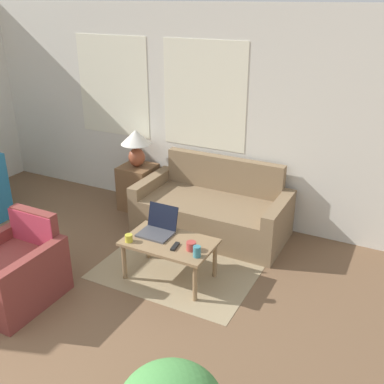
{
  "coord_description": "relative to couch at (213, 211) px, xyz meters",
  "views": [
    {
      "loc": [
        2.94,
        -1.33,
        2.66
      ],
      "look_at": [
        0.96,
        2.55,
        0.75
      ],
      "focal_mm": 42.0,
      "sensor_mm": 36.0,
      "label": 1
    }
  ],
  "objects": [
    {
      "name": "wall_back",
      "position": [
        -0.94,
        0.45,
        1.04
      ],
      "size": [
        6.4,
        0.06,
        2.6
      ],
      "color": "silver",
      "rests_on": "ground_plane"
    },
    {
      "name": "side_table",
      "position": [
        -1.17,
        0.13,
        0.04
      ],
      "size": [
        0.43,
        0.43,
        0.6
      ],
      "color": "brown",
      "rests_on": "ground_plane"
    },
    {
      "name": "laptop",
      "position": [
        -0.15,
        -1.02,
        0.22
      ],
      "size": [
        0.33,
        0.33,
        0.27
      ],
      "color": "#47474C",
      "rests_on": "coffee_table"
    },
    {
      "name": "coffee_table",
      "position": [
        0.03,
        -1.12,
        0.11
      ],
      "size": [
        0.9,
        0.55,
        0.43
      ],
      "color": "#8E704C",
      "rests_on": "ground_plane"
    },
    {
      "name": "couch",
      "position": [
        0.0,
        0.0,
        0.0
      ],
      "size": [
        1.8,
        0.87,
        0.86
      ],
      "color": "#846B4C",
      "rests_on": "ground_plane"
    },
    {
      "name": "tv_remote",
      "position": [
        0.14,
        -1.2,
        0.17
      ],
      "size": [
        0.06,
        0.15,
        0.02
      ],
      "color": "black",
      "rests_on": "coffee_table"
    },
    {
      "name": "table_lamp",
      "position": [
        -1.17,
        0.13,
        0.65
      ],
      "size": [
        0.39,
        0.39,
        0.49
      ],
      "color": "brown",
      "rests_on": "side_table"
    },
    {
      "name": "cup_yellow",
      "position": [
        0.41,
        -1.26,
        0.22
      ],
      "size": [
        0.07,
        0.07,
        0.11
      ],
      "color": "teal",
      "rests_on": "coffee_table"
    },
    {
      "name": "rug",
      "position": [
        0.03,
        -0.6,
        -0.26
      ],
      "size": [
        1.62,
        1.92,
        0.01
      ],
      "color": "#9E8966",
      "rests_on": "ground_plane"
    },
    {
      "name": "cup_navy",
      "position": [
        0.3,
        -1.17,
        0.21
      ],
      "size": [
        0.09,
        0.09,
        0.09
      ],
      "color": "#B23D38",
      "rests_on": "coffee_table"
    },
    {
      "name": "armchair",
      "position": [
        -1.09,
        -2.07,
        0.0
      ],
      "size": [
        0.72,
        0.81,
        0.79
      ],
      "color": "brown",
      "rests_on": "ground_plane"
    },
    {
      "name": "cup_white",
      "position": [
        -0.32,
        -1.31,
        0.2
      ],
      "size": [
        0.08,
        0.08,
        0.08
      ],
      "color": "gold",
      "rests_on": "coffee_table"
    }
  ]
}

